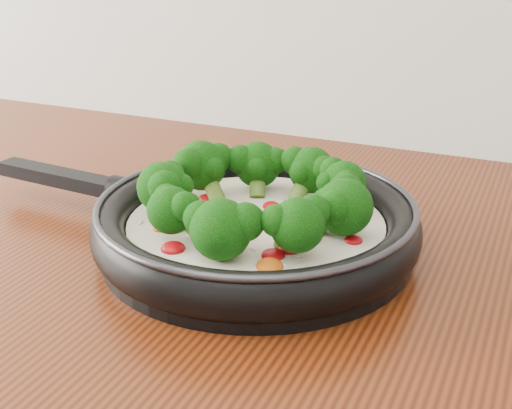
% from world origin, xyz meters
% --- Properties ---
extents(skillet, '(0.51, 0.34, 0.09)m').
position_xyz_m(skillet, '(-0.11, 1.10, 0.93)').
color(skillet, black).
rests_on(skillet, counter).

